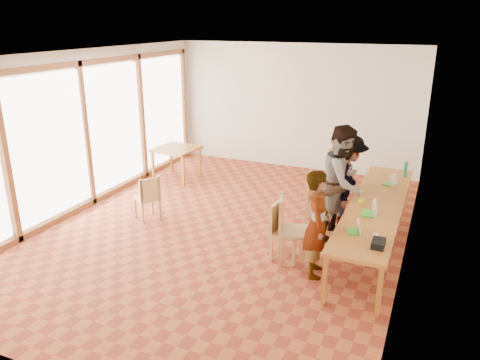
% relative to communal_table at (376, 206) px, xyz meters
% --- Properties ---
extents(ground, '(8.00, 8.00, 0.00)m').
position_rel_communal_table_xyz_m(ground, '(-2.50, -0.33, -0.70)').
color(ground, '#9C4925').
rests_on(ground, ground).
extents(wall_back, '(6.00, 0.10, 3.00)m').
position_rel_communal_table_xyz_m(wall_back, '(-2.50, 3.67, 0.80)').
color(wall_back, beige).
rests_on(wall_back, ground).
extents(wall_front, '(6.00, 0.10, 3.00)m').
position_rel_communal_table_xyz_m(wall_front, '(-2.50, -4.33, 0.80)').
color(wall_front, beige).
rests_on(wall_front, ground).
extents(wall_right, '(0.10, 8.00, 3.00)m').
position_rel_communal_table_xyz_m(wall_right, '(0.50, -0.33, 0.80)').
color(wall_right, beige).
rests_on(wall_right, ground).
extents(window_wall, '(0.10, 8.00, 3.00)m').
position_rel_communal_table_xyz_m(window_wall, '(-5.46, -0.33, 0.80)').
color(window_wall, white).
rests_on(window_wall, ground).
extents(ceiling, '(6.00, 8.00, 0.04)m').
position_rel_communal_table_xyz_m(ceiling, '(-2.50, -0.33, 2.32)').
color(ceiling, white).
rests_on(ceiling, wall_back).
extents(communal_table, '(0.80, 4.00, 0.75)m').
position_rel_communal_table_xyz_m(communal_table, '(0.00, 0.00, 0.00)').
color(communal_table, '#A36124').
rests_on(communal_table, ground).
extents(side_table, '(0.90, 0.90, 0.75)m').
position_rel_communal_table_xyz_m(side_table, '(-4.66, 1.66, -0.03)').
color(side_table, '#A36124').
rests_on(side_table, ground).
extents(chair_near, '(0.43, 0.43, 0.48)m').
position_rel_communal_table_xyz_m(chair_near, '(-1.27, -0.95, -0.15)').
color(chair_near, '#D9B46C').
rests_on(chair_near, ground).
extents(chair_mid, '(0.59, 0.59, 0.55)m').
position_rel_communal_table_xyz_m(chair_mid, '(-1.15, -1.00, -0.07)').
color(chair_mid, '#D9B46C').
rests_on(chair_mid, ground).
extents(chair_far, '(0.50, 0.50, 0.52)m').
position_rel_communal_table_xyz_m(chair_far, '(-1.14, 0.55, -0.11)').
color(chair_far, '#D9B46C').
rests_on(chair_far, ground).
extents(chair_empty, '(0.48, 0.48, 0.55)m').
position_rel_communal_table_xyz_m(chair_empty, '(-1.11, 2.09, -0.07)').
color(chair_empty, '#D9B46C').
rests_on(chair_empty, ground).
extents(chair_spare, '(0.55, 0.55, 0.45)m').
position_rel_communal_table_xyz_m(chair_spare, '(-3.93, -0.58, -0.18)').
color(chair_spare, '#D9B46C').
rests_on(chair_spare, ground).
extents(person_near, '(0.50, 0.65, 1.58)m').
position_rel_communal_table_xyz_m(person_near, '(-0.64, -1.23, 0.09)').
color(person_near, gray).
rests_on(person_near, ground).
extents(person_mid, '(0.89, 1.05, 1.92)m').
position_rel_communal_table_xyz_m(person_mid, '(-0.60, 0.20, 0.26)').
color(person_mid, gray).
rests_on(person_mid, ground).
extents(person_far, '(0.65, 1.09, 1.66)m').
position_rel_communal_table_xyz_m(person_far, '(-0.59, 0.67, 0.12)').
color(person_far, gray).
rests_on(person_far, ground).
extents(laptop_near, '(0.22, 0.24, 0.18)m').
position_rel_communal_table_xyz_m(laptop_near, '(-0.11, -1.21, 0.10)').
color(laptop_near, green).
rests_on(laptop_near, communal_table).
extents(laptop_mid, '(0.24, 0.27, 0.22)m').
position_rel_communal_table_xyz_m(laptop_mid, '(-0.01, -0.50, 0.11)').
color(laptop_mid, green).
rests_on(laptop_mid, communal_table).
extents(laptop_far, '(0.25, 0.26, 0.19)m').
position_rel_communal_table_xyz_m(laptop_far, '(0.10, 1.00, 0.10)').
color(laptop_far, green).
rests_on(laptop_far, communal_table).
extents(yellow_mug, '(0.12, 0.12, 0.09)m').
position_rel_communal_table_xyz_m(yellow_mug, '(-0.21, -0.12, 0.09)').
color(yellow_mug, yellow).
rests_on(yellow_mug, communal_table).
extents(green_bottle, '(0.07, 0.07, 0.28)m').
position_rel_communal_table_xyz_m(green_bottle, '(0.29, 1.57, 0.19)').
color(green_bottle, '#1A8248').
rests_on(green_bottle, communal_table).
extents(clear_glass, '(0.07, 0.07, 0.09)m').
position_rel_communal_table_xyz_m(clear_glass, '(0.17, -1.35, 0.09)').
color(clear_glass, silver).
rests_on(clear_glass, communal_table).
extents(condiment_cup, '(0.08, 0.08, 0.06)m').
position_rel_communal_table_xyz_m(condiment_cup, '(-0.30, 0.32, 0.08)').
color(condiment_cup, white).
rests_on(condiment_cup, communal_table).
extents(pink_phone, '(0.05, 0.10, 0.01)m').
position_rel_communal_table_xyz_m(pink_phone, '(-0.13, 0.20, 0.05)').
color(pink_phone, '#E55076').
rests_on(pink_phone, communal_table).
extents(black_pouch, '(0.16, 0.26, 0.09)m').
position_rel_communal_table_xyz_m(black_pouch, '(0.23, -1.52, 0.09)').
color(black_pouch, black).
rests_on(black_pouch, communal_table).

